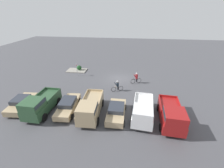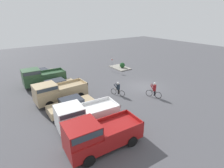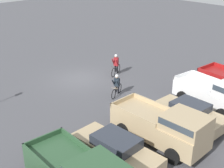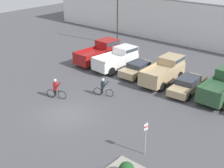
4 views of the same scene
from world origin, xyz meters
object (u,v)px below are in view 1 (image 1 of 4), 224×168
pickup_truck_1 (143,111)px  pickup_truck_3 (40,104)px  cyclist_1 (136,78)px  fire_lane_sign (77,68)px  pickup_truck_2 (90,107)px  pickup_truck_0 (172,115)px  cyclist_0 (117,86)px  sedan_2 (22,103)px  shrub (79,68)px  sedan_1 (68,105)px  sedan_0 (116,111)px

pickup_truck_1 → pickup_truck_3: bearing=1.7°
cyclist_1 → fire_lane_sign: bearing=-9.0°
pickup_truck_1 → pickup_truck_2: bearing=1.6°
pickup_truck_0 → pickup_truck_2: pickup_truck_0 is taller
cyclist_0 → cyclist_1: bearing=-132.8°
pickup_truck_3 → fire_lane_sign: bearing=-92.4°
pickup_truck_0 → sedan_2: size_ratio=1.25×
pickup_truck_2 → shrub: bearing=-66.7°
sedan_1 → shrub: 12.69m
pickup_truck_0 → sedan_1: 11.22m
sedan_2 → cyclist_0: bearing=-152.5°
sedan_2 → pickup_truck_3: bearing=167.3°
pickup_truck_1 → sedan_2: pickup_truck_1 is taller
pickup_truck_2 → fire_lane_sign: 11.81m
pickup_truck_2 → pickup_truck_3: bearing=1.8°
pickup_truck_1 → shrub: pickup_truck_1 is taller
pickup_truck_2 → cyclist_0: (-2.35, -6.06, -0.34)m
pickup_truck_0 → sedan_2: (16.77, -0.67, -0.48)m
sedan_0 → cyclist_0: size_ratio=2.61×
cyclist_0 → pickup_truck_2: bearing=68.8°
sedan_1 → shrub: bearing=-77.1°
sedan_2 → fire_lane_sign: fire_lane_sign is taller
sedan_0 → cyclist_0: bearing=-85.6°
sedan_0 → cyclist_0: (0.44, -5.76, 0.11)m
sedan_0 → pickup_truck_2: pickup_truck_2 is taller
sedan_1 → cyclist_0: 7.44m
cyclist_1 → fire_lane_sign: fire_lane_sign is taller
cyclist_1 → fire_lane_sign: (10.23, -1.63, 0.51)m
pickup_truck_2 → fire_lane_sign: (5.17, -10.62, 0.23)m
pickup_truck_1 → fire_lane_sign: 14.98m
pickup_truck_0 → sedan_0: bearing=-5.4°
cyclist_1 → shrub: cyclist_1 is taller
pickup_truck_1 → pickup_truck_2: 5.55m
cyclist_1 → sedan_2: bearing=32.4°
pickup_truck_0 → sedan_1: pickup_truck_0 is taller
cyclist_0 → shrub: (7.99, -7.01, -0.22)m
sedan_1 → sedan_0: bearing=175.9°
pickup_truck_3 → fire_lane_sign: size_ratio=2.24×
sedan_1 → fire_lane_sign: size_ratio=2.13×
pickup_truck_1 → sedan_2: bearing=-1.2°
cyclist_0 → sedan_0: bearing=94.4°
pickup_truck_0 → fire_lane_sign: pickup_truck_0 is taller
pickup_truck_2 → sedan_1: (2.81, -0.70, -0.44)m
shrub → sedan_0: bearing=123.4°
pickup_truck_0 → sedan_1: bearing=-4.7°
pickup_truck_2 → sedan_2: 8.44m
cyclist_1 → fire_lane_sign: 10.37m
sedan_0 → sedan_2: size_ratio=1.00×
sedan_0 → sedan_2: 11.20m
sedan_2 → fire_lane_sign: size_ratio=1.89×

